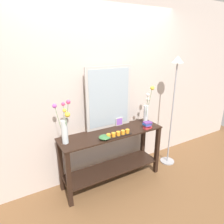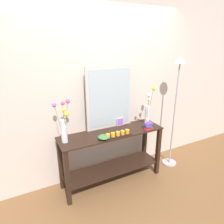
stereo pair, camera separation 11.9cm
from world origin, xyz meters
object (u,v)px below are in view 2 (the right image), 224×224
decorative_bowl (104,137)px  tall_vase_left (64,125)px  candle_tray (118,134)px  book_stack (148,126)px  vase_right (148,110)px  floor_lamp (176,95)px  mirror_leaning (110,98)px  picture_frame_small (120,122)px  console_table (112,151)px

decorative_bowl → tall_vase_left: bearing=161.5°
candle_tray → decorative_bowl: candle_tray is taller
decorative_bowl → book_stack: bearing=-0.5°
vase_right → tall_vase_left: bearing=179.8°
floor_lamp → vase_right: bearing=171.4°
mirror_leaning → vase_right: (0.56, -0.17, -0.22)m
decorative_bowl → book_stack: 0.71m
vase_right → picture_frame_small: 0.46m
mirror_leaning → tall_vase_left: bearing=-167.0°
floor_lamp → picture_frame_small: bearing=165.9°
console_table → mirror_leaning: bearing=72.6°
candle_tray → picture_frame_small: (0.21, 0.31, 0.03)m
mirror_leaning → candle_tray: mirror_leaning is taller
tall_vase_left → floor_lamp: size_ratio=0.30×
candle_tray → decorative_bowl: bearing=177.2°
decorative_bowl → console_table: bearing=35.9°
console_table → vase_right: 0.82m
mirror_leaning → decorative_bowl: mirror_leaning is taller
console_table → floor_lamp: size_ratio=0.83×
console_table → candle_tray: 0.37m
console_table → book_stack: 0.64m
tall_vase_left → picture_frame_small: bearing=9.2°
console_table → candle_tray: bearing=-86.1°
vase_right → picture_frame_small: (-0.40, 0.15, -0.17)m
floor_lamp → decorative_bowl: bearing=-176.5°
tall_vase_left → vase_right: vase_right is taller
candle_tray → vase_right: bearing=14.8°
decorative_bowl → floor_lamp: floor_lamp is taller
console_table → tall_vase_left: 0.86m
console_table → book_stack: (0.51, -0.15, 0.36)m
decorative_bowl → vase_right: bearing=10.5°
console_table → tall_vase_left: tall_vase_left is taller
console_table → picture_frame_small: picture_frame_small is taller
decorative_bowl → book_stack: book_stack is taller
tall_vase_left → picture_frame_small: (0.88, 0.14, -0.18)m
picture_frame_small → floor_lamp: (0.88, -0.22, 0.36)m
book_stack → floor_lamp: size_ratio=0.07×
candle_tray → book_stack: book_stack is taller
picture_frame_small → book_stack: picture_frame_small is taller
tall_vase_left → decorative_bowl: tall_vase_left is taller
tall_vase_left → mirror_leaning: bearing=13.0°
mirror_leaning → vase_right: mirror_leaning is taller
candle_tray → tall_vase_left: bearing=166.1°
mirror_leaning → candle_tray: (-0.05, -0.33, -0.42)m
picture_frame_small → decorative_bowl: (-0.41, -0.30, -0.03)m
candle_tray → floor_lamp: size_ratio=0.22×
console_table → tall_vase_left: (-0.66, 0.02, 0.55)m
console_table → floor_lamp: floor_lamp is taller
mirror_leaning → tall_vase_left: 0.77m
vase_right → decorative_bowl: bearing=-169.5°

